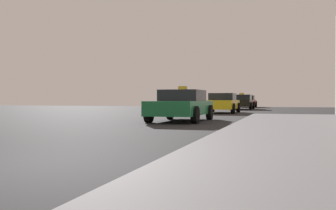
{
  "coord_description": "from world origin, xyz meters",
  "views": [
    {
      "loc": [
        3.51,
        -3.93,
        0.9
      ],
      "look_at": [
        1.71,
        1.99,
        0.8
      ],
      "focal_mm": 40.93,
      "sensor_mm": 36.0,
      "label": 1
    }
  ],
  "objects_px": {
    "car_black": "(241,102)",
    "car_red": "(247,101)",
    "car_yellow": "(222,103)",
    "car_green": "(182,105)"
  },
  "relations": [
    {
      "from": "car_green",
      "to": "car_yellow",
      "type": "relative_size",
      "value": 1.03
    },
    {
      "from": "car_yellow",
      "to": "car_red",
      "type": "distance_m",
      "value": 17.83
    },
    {
      "from": "car_yellow",
      "to": "car_red",
      "type": "xyz_separation_m",
      "value": [
        -0.07,
        17.83,
        0.0
      ]
    },
    {
      "from": "car_green",
      "to": "car_yellow",
      "type": "height_order",
      "value": "car_green"
    },
    {
      "from": "car_green",
      "to": "car_red",
      "type": "relative_size",
      "value": 1.01
    },
    {
      "from": "car_yellow",
      "to": "car_black",
      "type": "distance_m",
      "value": 9.03
    },
    {
      "from": "car_green",
      "to": "car_black",
      "type": "bearing_deg",
      "value": -91.35
    },
    {
      "from": "car_black",
      "to": "car_red",
      "type": "xyz_separation_m",
      "value": [
        -0.34,
        8.8,
        -0.0
      ]
    },
    {
      "from": "car_yellow",
      "to": "car_red",
      "type": "bearing_deg",
      "value": -89.76
    },
    {
      "from": "car_green",
      "to": "car_yellow",
      "type": "distance_m",
      "value": 9.53
    }
  ]
}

